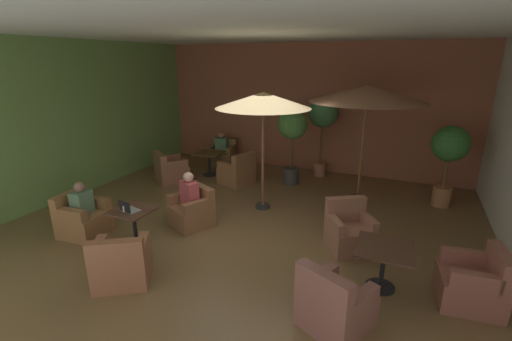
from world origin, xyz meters
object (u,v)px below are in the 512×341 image
armchair_mid_center_east (223,155)px  armchair_mid_center_south (171,170)px  patron_by_window (222,143)px  armchair_front_right_south (334,305)px  armchair_front_left_south (122,264)px  armchair_front_right_east (349,232)px  armchair_front_left_north (192,211)px  potted_tree_mid_right (292,132)px  potted_tree_mid_left (323,116)px  cafe_table_front_right (384,256)px  cafe_table_mid_center (209,158)px  potted_tree_left_corner (449,151)px  patron_with_friend (189,191)px  armchair_front_right_north (473,284)px  patio_umbrella_center_beige (367,94)px  armchair_front_left_east (83,219)px  armchair_mid_center_north (237,173)px  patio_umbrella_tall_red (263,101)px  patron_blue_shirt (81,200)px  iced_drink_cup (125,208)px  open_laptop (128,209)px  cafe_table_front_left (134,218)px

armchair_mid_center_east → armchair_mid_center_south: bearing=-103.1°
patron_by_window → armchair_front_right_south: bearing=-50.0°
armchair_front_left_south → armchair_front_right_east: (2.90, 2.40, 0.00)m
armchair_front_left_north → potted_tree_mid_right: (1.03, 3.16, 1.11)m
potted_tree_mid_left → potted_tree_mid_right: bearing=-119.4°
cafe_table_front_right → patron_by_window: patron_by_window is taller
armchair_front_left_south → cafe_table_front_right: bearing=22.0°
cafe_table_front_right → cafe_table_mid_center: 6.13m
potted_tree_left_corner → patron_with_friend: size_ratio=2.64×
armchair_mid_center_south → potted_tree_mid_right: 3.45m
armchair_front_right_north → patron_by_window: patron_by_window is taller
armchair_front_left_north → patio_umbrella_center_beige: patio_umbrella_center_beige is taller
armchair_front_left_north → patio_umbrella_center_beige: (2.84, 2.74, 2.17)m
armchair_front_left_east → armchair_front_left_south: bearing=-25.8°
armchair_mid_center_north → patio_umbrella_tall_red: size_ratio=0.38×
armchair_mid_center_south → patron_with_friend: (2.01, -2.01, 0.41)m
armchair_front_right_north → patron_blue_shirt: size_ratio=1.37×
patio_umbrella_center_beige → patron_by_window: size_ratio=4.25×
armchair_front_right_east → armchair_front_left_east: bearing=-162.1°
iced_drink_cup → armchair_mid_center_south: bearing=114.9°
armchair_front_left_east → potted_tree_mid_left: 6.36m
cafe_table_front_right → patron_by_window: bearing=138.7°
cafe_table_mid_center → patron_with_friend: (1.34, -2.92, 0.22)m
patio_umbrella_center_beige → armchair_front_right_north: bearing=-58.4°
potted_tree_mid_left → iced_drink_cup: (-2.13, -5.30, -0.99)m
armchair_front_left_east → armchair_mid_center_north: bearing=69.1°
armchair_front_right_north → patron_by_window: 7.79m
patio_umbrella_center_beige → patron_blue_shirt: (-4.48, -3.91, -1.77)m
armchair_front_right_east → iced_drink_cup: (-3.61, -1.53, 0.41)m
armchair_front_left_south → potted_tree_mid_right: 5.40m
patron_by_window → iced_drink_cup: (0.98, -5.15, 0.04)m
patio_umbrella_center_beige → open_laptop: (-3.37, -3.89, -1.75)m
armchair_front_right_south → patron_by_window: 7.40m
armchair_front_left_south → armchair_front_right_north: bearing=18.4°
armchair_front_right_south → potted_tree_left_corner: (1.43, 4.82, 0.97)m
armchair_front_right_south → armchair_mid_center_south: bearing=145.0°
armchair_front_left_north → patio_umbrella_center_beige: 4.51m
armchair_front_right_south → armchair_mid_center_south: armchair_front_right_south is taller
armchair_front_left_south → armchair_front_right_north: (4.69, 1.56, 0.00)m
armchair_front_left_south → open_laptop: size_ratio=2.92×
patron_blue_shirt → patron_by_window: size_ratio=0.98×
armchair_mid_center_east → patron_by_window: patron_by_window is taller
armchair_front_right_east → potted_tree_left_corner: (1.60, 2.78, 0.97)m
cafe_table_mid_center → patron_blue_shirt: size_ratio=1.25×
armchair_front_left_east → iced_drink_cup: bearing=-0.3°
open_laptop → armchair_front_left_east: bearing=-179.2°
potted_tree_left_corner → potted_tree_mid_right: bearing=179.6°
armchair_mid_center_north → potted_tree_mid_right: size_ratio=0.48×
cafe_table_front_right → cafe_table_front_left: bearing=-173.9°
armchair_mid_center_north → armchair_front_right_east: bearing=-33.3°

